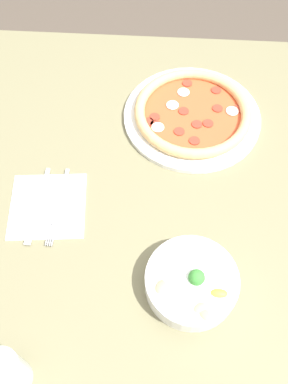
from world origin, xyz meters
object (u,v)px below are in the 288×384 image
Objects in this scene: fork at (59,205)px; glass at (7,373)px; bowl at (192,282)px; pizza at (192,114)px; knife at (39,201)px.

fork is 0.36m from glass.
bowl is at bearing 62.86° from fork.
pizza is at bearing -116.22° from glass.
knife is at bearing -95.30° from fork.
bowl is 0.37m from glass.
fork is (0.29, -0.17, -0.02)m from bowl.
bowl is at bearing -148.94° from glass.
pizza is at bearing -90.03° from bowl.
fork is at bearing -93.15° from glass.
knife is at bearing -85.98° from glass.
fork is at bearing 43.46° from pizza.
glass is at bearing 31.06° from bowl.
pizza is 1.76× the size of fork.
fork is 0.99× the size of knife.
glass reaches higher than bowl.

